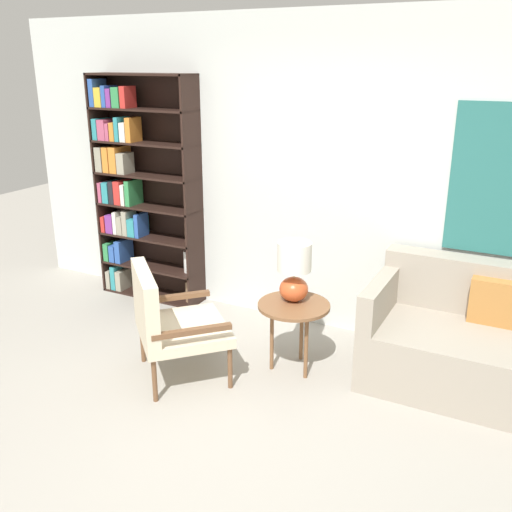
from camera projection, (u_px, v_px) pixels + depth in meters
The scene contains 7 objects.
ground_plane at pixel (194, 444), 3.61m from camera, with size 14.00×14.00×0.00m, color #9E998E.
wall_back at pixel (322, 178), 4.86m from camera, with size 6.40×0.08×2.70m.
bookshelf at pixel (136, 188), 5.60m from camera, with size 1.09×0.30×2.19m.
armchair at pixel (167, 318), 4.22m from camera, with size 0.93×0.93×0.88m.
couch at pixel (488, 347), 4.14m from camera, with size 1.69×0.91×0.88m.
side_table at pixel (294, 311), 4.34m from camera, with size 0.55×0.55×0.55m.
table_lamp at pixel (294, 269), 4.30m from camera, with size 0.26×0.26×0.47m.
Camera 1 is at (1.74, -2.50, 2.30)m, focal length 40.00 mm.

